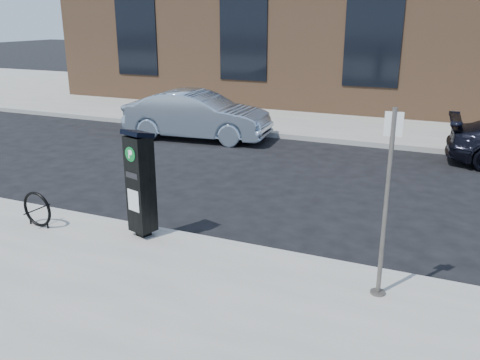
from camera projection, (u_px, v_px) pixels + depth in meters
The scene contains 9 objects.
ground at pixel (236, 251), 8.43m from camera, with size 120.00×120.00×0.00m, color black.
sidewalk_far at pixel (376, 110), 20.62m from camera, with size 60.00×12.00×0.15m, color gray.
curb_near at pixel (235, 247), 8.39m from camera, with size 60.00×0.12×0.16m, color #9E9B93.
curb_far at pixel (343, 142), 15.41m from camera, with size 60.00×0.12×0.16m, color #9E9B93.
building at pixel (395, 5), 21.98m from camera, with size 28.00×10.05×8.25m.
parking_kiosk at pixel (140, 182), 8.39m from camera, with size 0.51×0.48×1.85m.
sign_pole at pixel (386, 207), 6.46m from camera, with size 0.22×0.20×2.52m.
bike_rack at pixel (37, 209), 8.95m from camera, with size 0.66×0.10×0.65m.
car_silver at pixel (197, 115), 15.89m from camera, with size 1.58×4.54×1.50m, color #8EA2B5.
Camera 1 is at (3.12, -7.00, 3.72)m, focal length 38.00 mm.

